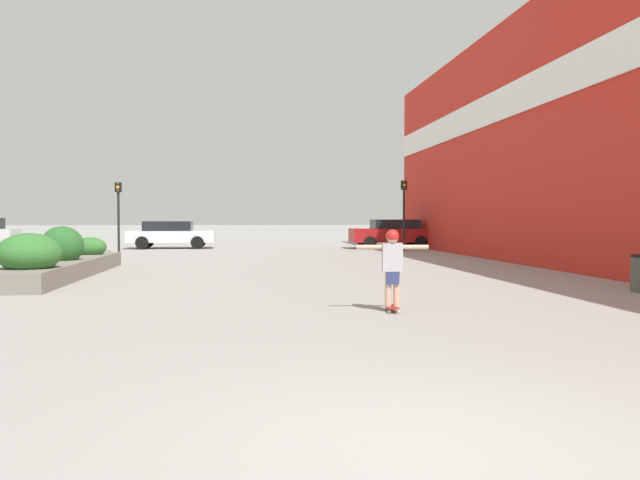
% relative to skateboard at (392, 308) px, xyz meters
% --- Properties ---
extents(ground_plane, '(300.00, 300.00, 0.00)m').
position_rel_skateboard_xyz_m(ground_plane, '(-1.25, -6.30, -0.07)').
color(ground_plane, gray).
extents(building_wall_right, '(0.67, 36.46, 8.95)m').
position_rel_skateboard_xyz_m(building_wall_right, '(7.34, 8.03, 4.42)').
color(building_wall_right, red).
rests_on(building_wall_right, ground_plane).
extents(planter_box, '(1.44, 8.55, 1.40)m').
position_rel_skateboard_xyz_m(planter_box, '(-7.49, 7.03, 0.40)').
color(planter_box, slate).
rests_on(planter_box, ground_plane).
extents(skateboard, '(0.25, 0.58, 0.09)m').
position_rel_skateboard_xyz_m(skateboard, '(0.00, 0.00, 0.00)').
color(skateboard, maroon).
rests_on(skateboard, ground_plane).
extents(skateboarder, '(1.24, 0.23, 1.33)m').
position_rel_skateboard_xyz_m(skateboarder, '(0.00, 0.00, 0.83)').
color(skateboarder, tan).
rests_on(skateboarder, skateboard).
extents(car_leftmost, '(4.77, 1.85, 1.48)m').
position_rel_skateboard_xyz_m(car_leftmost, '(16.91, 24.53, 0.71)').
color(car_leftmost, '#BCBCC1').
rests_on(car_leftmost, ground_plane).
extents(car_center_left, '(4.55, 2.02, 1.46)m').
position_rel_skateboard_xyz_m(car_center_left, '(-6.44, 23.60, 0.71)').
color(car_center_left, silver).
rests_on(car_center_left, ground_plane).
extents(car_center_right, '(4.38, 1.97, 1.55)m').
position_rel_skateboard_xyz_m(car_center_right, '(5.36, 22.21, 0.76)').
color(car_center_right, maroon).
rests_on(car_center_right, ground_plane).
extents(traffic_light_left, '(0.28, 0.30, 3.28)m').
position_rel_skateboard_xyz_m(traffic_light_left, '(-8.31, 19.27, 2.18)').
color(traffic_light_left, black).
rests_on(traffic_light_left, ground_plane).
extents(traffic_light_right, '(0.28, 0.30, 3.49)m').
position_rel_skateboard_xyz_m(traffic_light_right, '(5.34, 19.70, 2.31)').
color(traffic_light_right, black).
rests_on(traffic_light_right, ground_plane).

